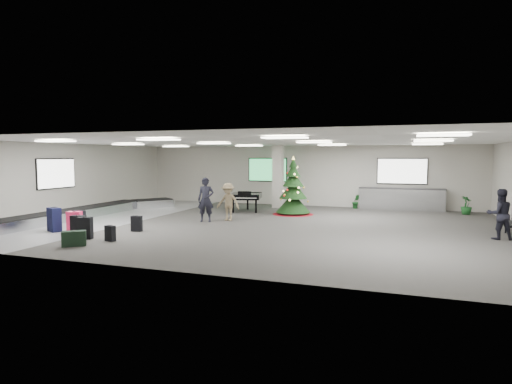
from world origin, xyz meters
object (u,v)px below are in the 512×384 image
(potted_plant_right, at_px, (466,205))
(traveler_bench, at_px, (500,214))
(traveler_a, at_px, (206,200))
(potted_plant_left, at_px, (356,201))
(christmas_tree, at_px, (293,194))
(traveler_b, at_px, (228,202))
(grand_piano, at_px, (246,196))
(service_counter, at_px, (401,199))
(baggage_carousel, at_px, (94,211))
(pink_suitcase, at_px, (75,222))

(potted_plant_right, bearing_deg, traveler_bench, -88.10)
(traveler_a, xyz_separation_m, potted_plant_left, (5.23, 6.48, -0.54))
(christmas_tree, relative_size, traveler_bench, 1.65)
(traveler_b, relative_size, potted_plant_left, 2.15)
(grand_piano, relative_size, traveler_bench, 1.27)
(traveler_bench, height_order, potted_plant_left, traveler_bench)
(traveler_bench, distance_m, potted_plant_right, 6.14)
(traveler_bench, xyz_separation_m, potted_plant_right, (-0.20, 6.12, -0.38))
(service_counter, bearing_deg, traveler_a, -138.09)
(grand_piano, distance_m, traveler_b, 3.07)
(traveler_a, bearing_deg, potted_plant_right, 12.93)
(christmas_tree, bearing_deg, traveler_a, -129.77)
(baggage_carousel, xyz_separation_m, christmas_tree, (8.22, 3.42, 0.70))
(service_counter, bearing_deg, traveler_bench, -66.38)
(traveler_bench, bearing_deg, christmas_tree, -36.99)
(traveler_bench, bearing_deg, potted_plant_left, -64.37)
(baggage_carousel, bearing_deg, traveler_b, 6.35)
(potted_plant_left, bearing_deg, pink_suitcase, -129.50)
(service_counter, relative_size, traveler_b, 2.62)
(service_counter, bearing_deg, potted_plant_right, -15.32)
(service_counter, height_order, grand_piano, service_counter)
(traveler_a, bearing_deg, traveler_bench, -18.40)
(grand_piano, bearing_deg, traveler_bench, -34.90)
(traveler_a, height_order, traveler_b, traveler_a)
(potted_plant_right, bearing_deg, pink_suitcase, -144.37)
(grand_piano, height_order, traveler_a, traveler_a)
(grand_piano, relative_size, potted_plant_right, 2.41)
(traveler_a, bearing_deg, baggage_carousel, 164.14)
(potted_plant_left, relative_size, potted_plant_right, 0.85)
(christmas_tree, bearing_deg, baggage_carousel, -157.39)
(pink_suitcase, height_order, christmas_tree, christmas_tree)
(baggage_carousel, bearing_deg, service_counter, 27.67)
(traveler_b, bearing_deg, christmas_tree, 56.25)
(grand_piano, bearing_deg, traveler_a, -109.30)
(traveler_b, bearing_deg, traveler_a, -138.18)
(service_counter, xyz_separation_m, traveler_bench, (3.02, -6.89, 0.26))
(traveler_b, bearing_deg, pink_suitcase, -129.26)
(grand_piano, bearing_deg, service_counter, 9.40)
(grand_piano, bearing_deg, baggage_carousel, -160.94)
(pink_suitcase, xyz_separation_m, traveler_bench, (13.59, 3.47, 0.44))
(traveler_a, xyz_separation_m, traveler_b, (0.73, 0.58, -0.12))
(baggage_carousel, relative_size, grand_piano, 4.77)
(baggage_carousel, relative_size, potted_plant_right, 11.51)
(potted_plant_left, distance_m, potted_plant_right, 5.01)
(grand_piano, bearing_deg, potted_plant_right, -0.95)
(pink_suitcase, bearing_deg, baggage_carousel, 106.56)
(christmas_tree, bearing_deg, potted_plant_right, 18.86)
(christmas_tree, distance_m, potted_plant_right, 7.87)
(potted_plant_left, bearing_deg, baggage_carousel, -148.36)
(baggage_carousel, bearing_deg, traveler_a, 1.08)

